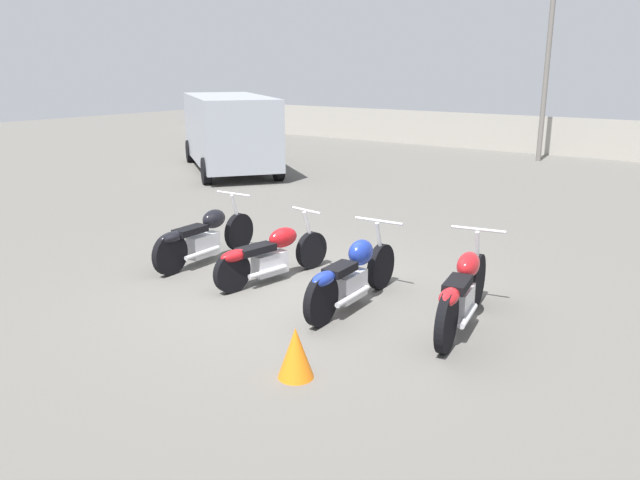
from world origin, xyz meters
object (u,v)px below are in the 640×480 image
Objects in this scene: motorcycle_slot_0 at (204,237)px; parked_van at (229,129)px; light_pole_right at (552,14)px; motorcycle_slot_1 at (271,255)px; traffic_cone_near at (296,353)px; motorcycle_slot_3 at (463,292)px; motorcycle_slot_2 at (352,275)px.

parked_van is (-6.03, 6.72, 0.79)m from motorcycle_slot_0.
motorcycle_slot_0 is at bearing -101.78° from parked_van.
motorcycle_slot_1 is at bearing -86.96° from light_pole_right.
traffic_cone_near is at bearing -80.06° from light_pole_right.
motorcycle_slot_3 is at bearing -3.02° from motorcycle_slot_0.
parked_van is at bearing 135.80° from motorcycle_slot_3.
light_pole_right is 1.39× the size of parked_van.
traffic_cone_near is (9.50, -8.80, -0.94)m from parked_van.
motorcycle_slot_0 is 4.16× the size of traffic_cone_near.
parked_van reaches higher than motorcycle_slot_2.
motorcycle_slot_2 is 1.99m from traffic_cone_near.
motorcycle_slot_3 reaches higher than motorcycle_slot_0.
motorcycle_slot_0 is at bearing -172.88° from motorcycle_slot_1.
motorcycle_slot_2 is at bearing -91.49° from parked_van.
parked_van is at bearing -132.04° from light_pole_right.
parked_van is at bearing 146.19° from motorcycle_slot_1.
light_pole_right is at bearing 93.32° from motorcycle_slot_3.
motorcycle_slot_2 is 11.30m from parked_van.
light_pole_right is 14.71m from motorcycle_slot_0.
parked_van is (-10.30, 6.70, 0.76)m from motorcycle_slot_3.
light_pole_right reaches higher than motorcycle_slot_0.
traffic_cone_near is at bearing -35.93° from motorcycle_slot_1.
motorcycle_slot_3 is 4.14× the size of traffic_cone_near.
motorcycle_slot_0 reaches higher than motorcycle_slot_1.
parked_van is (-7.42, 6.75, 0.82)m from motorcycle_slot_1.
parked_van is 12.99m from traffic_cone_near.
motorcycle_slot_1 is 0.95× the size of motorcycle_slot_2.
traffic_cone_near is (3.48, -2.08, -0.15)m from motorcycle_slot_0.
traffic_cone_near is (2.09, -2.05, -0.12)m from motorcycle_slot_1.
parked_van is 10.53× the size of traffic_cone_near.
motorcycle_slot_3 is 12.31m from parked_van.
motorcycle_slot_1 is at bearing -4.62° from motorcycle_slot_0.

